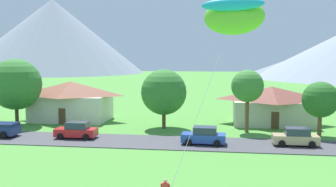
% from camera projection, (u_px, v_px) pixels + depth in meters
% --- Properties ---
extents(road_strip, '(160.00, 6.10, 0.08)m').
position_uv_depth(road_strip, '(197.00, 143.00, 37.70)').
color(road_strip, '#424247').
rests_on(road_strip, ground).
extents(mountain_far_west_ridge, '(88.99, 88.99, 36.04)m').
position_uv_depth(mountain_far_west_ridge, '(53.00, 36.00, 191.12)').
color(mountain_far_west_ridge, gray).
rests_on(mountain_far_west_ridge, ground).
extents(house_leftmost, '(10.20, 8.02, 4.68)m').
position_uv_depth(house_leftmost, '(272.00, 104.00, 48.81)').
color(house_leftmost, beige).
rests_on(house_leftmost, ground).
extents(house_left_center, '(10.48, 6.55, 5.17)m').
position_uv_depth(house_left_center, '(71.00, 100.00, 51.19)').
color(house_left_center, beige).
rests_on(house_left_center, ground).
extents(tree_left_of_center, '(3.80, 3.80, 5.86)m').
position_uv_depth(tree_left_of_center, '(320.00, 100.00, 40.64)').
color(tree_left_of_center, brown).
rests_on(tree_left_of_center, ground).
extents(tree_center, '(5.36, 5.36, 6.97)m').
position_uv_depth(tree_center, '(164.00, 92.00, 45.36)').
color(tree_center, brown).
rests_on(tree_center, ground).
extents(tree_right_of_center, '(6.23, 6.23, 8.19)m').
position_uv_depth(tree_right_of_center, '(16.00, 84.00, 47.19)').
color(tree_right_of_center, '#4C3823').
rests_on(tree_right_of_center, ground).
extents(tree_far_right, '(3.60, 3.60, 7.00)m').
position_uv_depth(tree_far_right, '(247.00, 86.00, 42.92)').
color(tree_far_right, brown).
rests_on(tree_far_right, ground).
extents(parked_car_red_west_end, '(4.24, 2.15, 1.68)m').
position_uv_depth(parked_car_red_west_end, '(76.00, 130.00, 39.94)').
color(parked_car_red_west_end, red).
rests_on(parked_car_red_west_end, road_strip).
extents(parked_car_blue_mid_east, '(4.26, 2.19, 1.68)m').
position_uv_depth(parked_car_blue_mid_east, '(204.00, 136.00, 37.23)').
color(parked_car_blue_mid_east, '#2847A8').
rests_on(parked_car_blue_mid_east, road_strip).
extents(parked_car_tan_east_end, '(4.22, 2.12, 1.68)m').
position_uv_depth(parked_car_tan_east_end, '(296.00, 137.00, 36.68)').
color(parked_car_tan_east_end, tan).
rests_on(parked_car_tan_east_end, road_strip).
extents(kite_flyer_with_kite, '(5.14, 6.20, 11.59)m').
position_uv_depth(kite_flyer_with_kite, '(233.00, 19.00, 19.90)').
color(kite_flyer_with_kite, black).
rests_on(kite_flyer_with_kite, ground).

